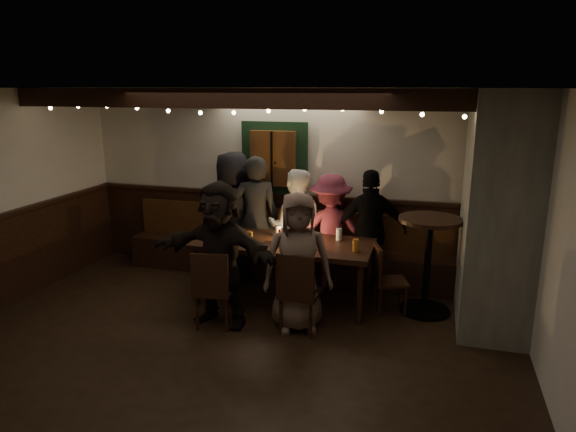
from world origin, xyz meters
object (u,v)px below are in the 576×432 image
(high_top, at_px, (428,253))
(person_f, at_px, (219,254))
(person_c, at_px, (296,227))
(dining_table, at_px, (283,247))
(chair_near_left, at_px, (213,285))
(person_e, at_px, (370,230))
(person_d, at_px, (330,231))
(person_a, at_px, (234,214))
(chair_near_right, at_px, (298,288))
(chair_end, at_px, (384,275))
(person_g, at_px, (298,262))
(person_b, at_px, (256,219))

(high_top, distance_m, person_f, 2.41)
(person_c, bearing_deg, dining_table, 81.88)
(chair_near_left, relative_size, person_e, 0.56)
(dining_table, bearing_deg, person_f, -123.29)
(person_c, bearing_deg, person_d, 174.59)
(person_a, bearing_deg, chair_near_left, 126.56)
(chair_near_right, height_order, person_f, person_f)
(high_top, bearing_deg, person_e, 143.76)
(chair_near_left, xyz_separation_m, person_f, (0.02, 0.16, 0.31))
(chair_end, distance_m, person_g, 1.16)
(chair_near_left, height_order, chair_near_right, chair_near_right)
(chair_near_left, bearing_deg, person_d, 58.97)
(person_d, bearing_deg, person_a, -23.03)
(person_a, height_order, person_b, person_a)
(person_b, xyz_separation_m, person_d, (1.02, 0.05, -0.11))
(high_top, xyz_separation_m, person_g, (-1.35, -0.83, 0.04))
(person_c, distance_m, person_g, 1.36)
(chair_near_left, bearing_deg, person_e, 47.78)
(person_b, distance_m, person_c, 0.56)
(high_top, bearing_deg, chair_near_right, -143.77)
(dining_table, xyz_separation_m, person_e, (0.97, 0.72, 0.09))
(chair_end, distance_m, person_e, 0.81)
(dining_table, xyz_separation_m, chair_end, (1.23, 0.03, -0.25))
(chair_near_left, xyz_separation_m, person_a, (-0.42, 1.67, 0.37))
(person_e, relative_size, person_f, 0.98)
(dining_table, bearing_deg, high_top, 5.72)
(chair_near_left, xyz_separation_m, person_g, (0.89, 0.27, 0.26))
(chair_end, relative_size, person_c, 0.52)
(chair_near_left, xyz_separation_m, chair_end, (1.76, 0.96, -0.04))
(chair_end, relative_size, person_a, 0.47)
(person_d, height_order, person_f, person_f)
(person_c, distance_m, person_f, 1.50)
(high_top, bearing_deg, dining_table, -174.28)
(chair_near_left, distance_m, chair_end, 2.01)
(chair_near_left, distance_m, person_g, 0.97)
(person_b, xyz_separation_m, person_c, (0.56, 0.02, -0.08))
(person_e, bearing_deg, person_c, -10.46)
(chair_near_left, relative_size, person_d, 0.59)
(chair_near_left, height_order, person_c, person_c)
(chair_near_left, bearing_deg, person_a, 103.99)
(dining_table, xyz_separation_m, person_c, (-0.02, 0.65, 0.08))
(dining_table, bearing_deg, chair_end, 1.23)
(dining_table, distance_m, person_c, 0.65)
(dining_table, relative_size, person_d, 1.43)
(person_d, xyz_separation_m, person_f, (-0.95, -1.46, 0.06))
(chair_end, xyz_separation_m, person_b, (-1.81, 0.60, 0.40))
(person_b, distance_m, person_f, 1.41)
(chair_near_right, distance_m, person_a, 2.06)
(chair_near_left, height_order, person_d, person_d)
(chair_near_left, relative_size, person_c, 0.57)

